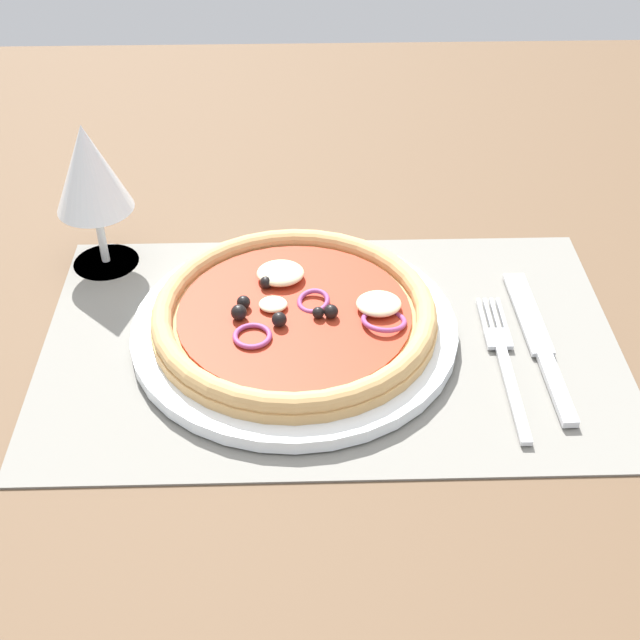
{
  "coord_description": "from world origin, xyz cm",
  "views": [
    {
      "loc": [
        -2.53,
        -57.55,
        48.95
      ],
      "look_at": [
        -0.94,
        0.0,
        2.61
      ],
      "focal_mm": 48.36,
      "sensor_mm": 36.0,
      "label": 1
    }
  ],
  "objects_px": {
    "fork": "(503,357)",
    "wine_glass": "(89,171)",
    "pizza": "(295,313)",
    "plate": "(295,329)",
    "knife": "(538,341)"
  },
  "relations": [
    {
      "from": "fork",
      "to": "wine_glass",
      "type": "relative_size",
      "value": 1.21
    },
    {
      "from": "wine_glass",
      "to": "pizza",
      "type": "bearing_deg",
      "value": -32.46
    },
    {
      "from": "plate",
      "to": "pizza",
      "type": "relative_size",
      "value": 1.15
    },
    {
      "from": "fork",
      "to": "knife",
      "type": "height_order",
      "value": "knife"
    },
    {
      "from": "fork",
      "to": "wine_glass",
      "type": "xyz_separation_m",
      "value": [
        -0.36,
        0.16,
        0.1
      ]
    },
    {
      "from": "plate",
      "to": "wine_glass",
      "type": "height_order",
      "value": "wine_glass"
    },
    {
      "from": "knife",
      "to": "wine_glass",
      "type": "height_order",
      "value": "wine_glass"
    },
    {
      "from": "knife",
      "to": "fork",
      "type": "bearing_deg",
      "value": 118.02
    },
    {
      "from": "knife",
      "to": "wine_glass",
      "type": "xyz_separation_m",
      "value": [
        -0.4,
        0.14,
        0.1
      ]
    },
    {
      "from": "pizza",
      "to": "knife",
      "type": "distance_m",
      "value": 0.21
    },
    {
      "from": "plate",
      "to": "wine_glass",
      "type": "relative_size",
      "value": 1.91
    },
    {
      "from": "fork",
      "to": "wine_glass",
      "type": "distance_m",
      "value": 0.41
    },
    {
      "from": "plate",
      "to": "wine_glass",
      "type": "bearing_deg",
      "value": 147.36
    },
    {
      "from": "knife",
      "to": "pizza",
      "type": "bearing_deg",
      "value": 83.65
    },
    {
      "from": "pizza",
      "to": "fork",
      "type": "distance_m",
      "value": 0.18
    }
  ]
}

